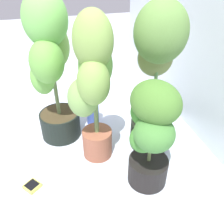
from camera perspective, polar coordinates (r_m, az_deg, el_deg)
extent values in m
plane|color=silver|center=(1.64, -7.04, -10.64)|extent=(8.00, 8.00, 0.00)
cylinder|color=black|center=(1.69, 8.84, -4.75)|extent=(0.27, 0.27, 0.19)
cylinder|color=#3E2A26|center=(1.64, 9.10, -2.34)|extent=(0.24, 0.24, 0.02)
cylinder|color=#5A8248|center=(1.46, 10.29, 8.37)|extent=(0.02, 0.02, 0.66)
ellipsoid|color=#5E8740|center=(1.37, 11.40, 17.83)|extent=(0.32, 0.35, 0.34)
ellipsoid|color=olive|center=(1.50, 10.10, 12.40)|extent=(0.23, 0.24, 0.22)
cylinder|color=black|center=(1.79, -11.93, -2.71)|extent=(0.28, 0.28, 0.19)
cylinder|color=#413520|center=(1.74, -12.26, -0.46)|extent=(0.26, 0.26, 0.02)
cylinder|color=#617346|center=(1.57, -13.88, 10.62)|extent=(0.03, 0.03, 0.72)
ellipsoid|color=#72BC56|center=(1.48, -15.39, 20.27)|extent=(0.34, 0.34, 0.32)
ellipsoid|color=#7EB251|center=(1.62, -13.68, 14.71)|extent=(0.21, 0.22, 0.30)
ellipsoid|color=#6BAC47|center=(1.47, -14.99, 11.26)|extent=(0.23, 0.22, 0.26)
ellipsoid|color=#6EB24A|center=(1.59, -15.93, 7.75)|extent=(0.21, 0.21, 0.22)
cylinder|color=#9A563E|center=(1.60, -3.44, -7.16)|extent=(0.19, 0.19, 0.19)
cylinder|color=#3B361F|center=(1.54, -3.54, -4.74)|extent=(0.17, 0.17, 0.02)
cylinder|color=#667F4A|center=(1.36, -4.04, 6.30)|extent=(0.03, 0.03, 0.65)
ellipsoid|color=#82A64E|center=(1.26, -4.50, 16.32)|extent=(0.29, 0.29, 0.31)
ellipsoid|color=#74B04D|center=(1.39, -3.85, 10.62)|extent=(0.26, 0.27, 0.29)
ellipsoid|color=#81A74E|center=(1.27, -4.34, 6.83)|extent=(0.18, 0.18, 0.26)
ellipsoid|color=#80AA57|center=(1.37, -6.83, 3.26)|extent=(0.22, 0.22, 0.23)
cylinder|color=black|center=(1.46, 8.33, -13.25)|extent=(0.23, 0.23, 0.16)
cylinder|color=#452925|center=(1.41, 8.57, -11.27)|extent=(0.21, 0.21, 0.02)
cylinder|color=olive|center=(1.26, 9.43, -4.07)|extent=(0.02, 0.02, 0.43)
ellipsoid|color=#47762C|center=(1.17, 10.17, 2.32)|extent=(0.31, 0.28, 0.20)
ellipsoid|color=#418A2F|center=(1.30, 9.22, 0.00)|extent=(0.32, 0.32, 0.16)
ellipsoid|color=#458037|center=(1.18, 9.85, -4.96)|extent=(0.25, 0.25, 0.18)
ellipsoid|color=#428632|center=(1.26, 7.35, -6.26)|extent=(0.21, 0.20, 0.14)
cube|color=#CDCA52|center=(1.53, -18.17, -16.15)|extent=(0.11, 0.11, 0.02)
cube|color=black|center=(1.52, -18.26, -15.84)|extent=(0.09, 0.09, 0.00)
cylinder|color=#4863C6|center=(1.86, -4.54, 0.34)|extent=(0.09, 0.09, 0.23)
cylinder|color=black|center=(1.79, -4.72, 3.68)|extent=(0.05, 0.05, 0.02)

